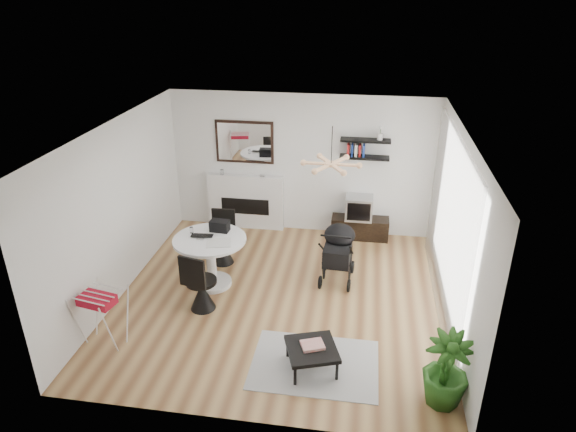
% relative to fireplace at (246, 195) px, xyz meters
% --- Properties ---
extents(floor, '(5.00, 5.00, 0.00)m').
position_rel_fireplace_xyz_m(floor, '(1.10, -2.42, -0.69)').
color(floor, brown).
rests_on(floor, ground).
extents(ceiling, '(5.00, 5.00, 0.00)m').
position_rel_fireplace_xyz_m(ceiling, '(1.10, -2.42, 2.01)').
color(ceiling, white).
rests_on(ceiling, wall_back).
extents(wall_back, '(5.00, 0.00, 5.00)m').
position_rel_fireplace_xyz_m(wall_back, '(1.10, 0.08, 0.66)').
color(wall_back, white).
rests_on(wall_back, floor).
extents(wall_left, '(0.00, 5.00, 5.00)m').
position_rel_fireplace_xyz_m(wall_left, '(-1.40, -2.42, 0.66)').
color(wall_left, white).
rests_on(wall_left, floor).
extents(wall_right, '(0.00, 5.00, 5.00)m').
position_rel_fireplace_xyz_m(wall_right, '(3.60, -2.42, 0.66)').
color(wall_right, white).
rests_on(wall_right, floor).
extents(sheer_curtain, '(0.04, 3.60, 2.60)m').
position_rel_fireplace_xyz_m(sheer_curtain, '(3.50, -2.22, 0.66)').
color(sheer_curtain, white).
rests_on(sheer_curtain, wall_right).
extents(fireplace, '(1.50, 0.17, 2.16)m').
position_rel_fireplace_xyz_m(fireplace, '(0.00, 0.00, 0.00)').
color(fireplace, white).
rests_on(fireplace, floor).
extents(shelf_lower, '(0.90, 0.25, 0.04)m').
position_rel_fireplace_xyz_m(shelf_lower, '(2.26, -0.05, 0.91)').
color(shelf_lower, black).
rests_on(shelf_lower, wall_back).
extents(shelf_upper, '(0.90, 0.25, 0.04)m').
position_rel_fireplace_xyz_m(shelf_upper, '(2.26, -0.05, 1.23)').
color(shelf_upper, black).
rests_on(shelf_upper, wall_back).
extents(pendant_lamp, '(0.90, 0.90, 0.10)m').
position_rel_fireplace_xyz_m(pendant_lamp, '(1.80, -2.12, 1.46)').
color(pendant_lamp, tan).
rests_on(pendant_lamp, ceiling).
extents(tv_console, '(1.09, 0.38, 0.41)m').
position_rel_fireplace_xyz_m(tv_console, '(2.26, -0.12, -0.48)').
color(tv_console, black).
rests_on(tv_console, floor).
extents(crt_tv, '(0.51, 0.44, 0.44)m').
position_rel_fireplace_xyz_m(crt_tv, '(2.22, -0.13, -0.06)').
color(crt_tv, '#ACADAF').
rests_on(crt_tv, tv_console).
extents(dining_table, '(1.16, 1.16, 0.85)m').
position_rel_fireplace_xyz_m(dining_table, '(-0.06, -2.20, -0.13)').
color(dining_table, white).
rests_on(dining_table, floor).
extents(laptop, '(0.37, 0.25, 0.03)m').
position_rel_fireplace_xyz_m(laptop, '(-0.19, -2.22, 0.17)').
color(laptop, black).
rests_on(laptop, dining_table).
extents(black_bag, '(0.32, 0.21, 0.18)m').
position_rel_fireplace_xyz_m(black_bag, '(0.03, -1.92, 0.25)').
color(black_bag, black).
rests_on(black_bag, dining_table).
extents(newspaper, '(0.44, 0.39, 0.01)m').
position_rel_fireplace_xyz_m(newspaper, '(0.12, -2.33, 0.17)').
color(newspaper, white).
rests_on(newspaper, dining_table).
extents(drinking_glass, '(0.06, 0.06, 0.10)m').
position_rel_fireplace_xyz_m(drinking_glass, '(-0.40, -2.05, 0.21)').
color(drinking_glass, white).
rests_on(drinking_glass, dining_table).
extents(chair_far, '(0.45, 0.46, 0.94)m').
position_rel_fireplace_xyz_m(chair_far, '(-0.08, -1.46, -0.39)').
color(chair_far, black).
rests_on(chair_far, floor).
extents(chair_near, '(0.49, 0.51, 0.98)m').
position_rel_fireplace_xyz_m(chair_near, '(-0.02, -2.89, -0.38)').
color(chair_near, black).
rests_on(chair_near, floor).
extents(drying_rack, '(0.63, 0.60, 0.81)m').
position_rel_fireplace_xyz_m(drying_rack, '(-1.08, -3.86, -0.26)').
color(drying_rack, white).
rests_on(drying_rack, floor).
extents(stroller, '(0.56, 0.87, 1.04)m').
position_rel_fireplace_xyz_m(stroller, '(1.94, -1.68, -0.24)').
color(stroller, black).
rests_on(stroller, floor).
extents(rug, '(1.63, 1.18, 0.01)m').
position_rel_fireplace_xyz_m(rug, '(1.80, -3.87, -0.68)').
color(rug, '#979797').
rests_on(rug, floor).
extents(coffee_table, '(0.78, 0.78, 0.32)m').
position_rel_fireplace_xyz_m(coffee_table, '(1.77, -3.93, -0.39)').
color(coffee_table, black).
rests_on(coffee_table, rug).
extents(magazines, '(0.34, 0.31, 0.04)m').
position_rel_fireplace_xyz_m(magazines, '(1.77, -3.91, -0.34)').
color(magazines, '#BE352F').
rests_on(magazines, coffee_table).
extents(potted_plant, '(0.66, 0.66, 0.96)m').
position_rel_fireplace_xyz_m(potted_plant, '(3.35, -4.27, -0.21)').
color(potted_plant, '#235618').
rests_on(potted_plant, floor).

